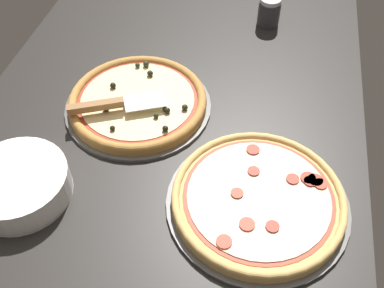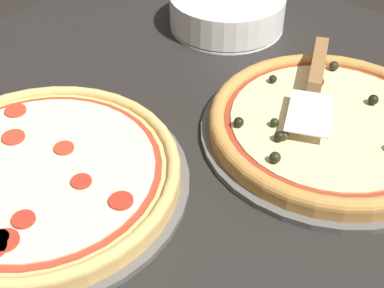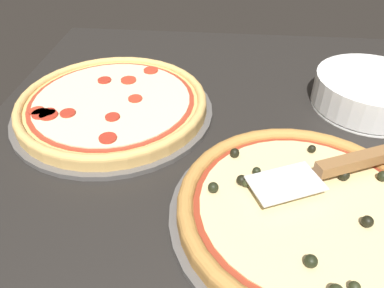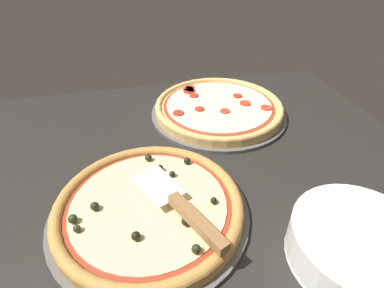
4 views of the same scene
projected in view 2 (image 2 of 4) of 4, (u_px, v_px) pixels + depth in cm
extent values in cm
cube|color=black|center=(298.00, 173.00, 81.07)|extent=(145.01, 106.20, 3.60)
cylinder|color=#565451|center=(326.00, 132.00, 84.73)|extent=(40.48, 40.48, 1.00)
cylinder|color=#B77F3D|center=(328.00, 126.00, 83.83)|extent=(38.06, 38.06, 1.77)
torus|color=#B77F3D|center=(329.00, 121.00, 83.25)|extent=(38.06, 38.06, 2.46)
cylinder|color=maroon|center=(329.00, 121.00, 83.20)|extent=(33.08, 33.08, 0.15)
cylinder|color=beige|center=(329.00, 120.00, 83.12)|extent=(31.21, 31.21, 0.40)
sphere|color=black|center=(279.00, 136.00, 78.62)|extent=(1.63, 1.63, 1.63)
sphere|color=black|center=(239.00, 122.00, 81.15)|extent=(1.60, 1.60, 1.60)
sphere|color=black|center=(334.00, 66.00, 92.98)|extent=(1.65, 1.65, 1.65)
sphere|color=black|center=(319.00, 82.00, 89.18)|extent=(1.78, 1.78, 1.78)
sphere|color=black|center=(373.00, 100.00, 85.43)|extent=(1.68, 1.68, 1.68)
sphere|color=black|center=(273.00, 79.00, 90.16)|extent=(1.37, 1.37, 1.37)
sphere|color=black|center=(275.00, 157.00, 75.09)|extent=(1.67, 1.67, 1.67)
sphere|color=#282D19|center=(286.00, 134.00, 79.13)|extent=(1.48, 1.48, 1.48)
sphere|color=black|center=(274.00, 122.00, 81.28)|extent=(1.38, 1.38, 1.38)
cylinder|color=#565451|center=(43.00, 183.00, 76.13)|extent=(42.11, 42.11, 1.00)
cylinder|color=#DBAD60|center=(40.00, 176.00, 75.11)|extent=(39.58, 39.58, 2.11)
torus|color=#DBAD60|center=(39.00, 170.00, 74.42)|extent=(39.58, 39.58, 1.88)
cylinder|color=#A33823|center=(39.00, 170.00, 74.37)|extent=(34.40, 34.40, 0.15)
cylinder|color=beige|center=(39.00, 169.00, 74.29)|extent=(32.45, 32.45, 0.40)
cylinder|color=#AD2D1E|center=(5.00, 240.00, 64.31)|extent=(3.58, 3.58, 0.40)
cylinder|color=#B73823|center=(13.00, 137.00, 78.87)|extent=(3.44, 3.44, 0.40)
cylinder|color=#AD2D1E|center=(81.00, 181.00, 71.91)|extent=(2.86, 2.86, 0.40)
cylinder|color=#B73823|center=(15.00, 111.00, 83.75)|extent=(3.37, 3.37, 0.40)
cylinder|color=#B73823|center=(64.00, 148.00, 77.03)|extent=(2.94, 2.94, 0.40)
cylinder|color=#AD2D1E|center=(23.00, 219.00, 66.83)|extent=(3.05, 3.05, 0.40)
cylinder|color=#AD2D1E|center=(121.00, 201.00, 69.22)|extent=(3.26, 3.26, 0.40)
cube|color=silver|center=(310.00, 113.00, 81.12)|extent=(10.47, 12.56, 0.24)
cube|color=olive|center=(318.00, 64.00, 89.86)|extent=(8.11, 14.37, 2.00)
cylinder|color=white|center=(226.00, 24.00, 111.75)|extent=(23.59, 23.59, 0.70)
cylinder|color=white|center=(227.00, 21.00, 111.30)|extent=(23.59, 23.59, 0.70)
cylinder|color=white|center=(227.00, 18.00, 110.84)|extent=(23.59, 23.59, 0.70)
cylinder|color=white|center=(227.00, 15.00, 110.38)|extent=(23.59, 23.59, 0.70)
cylinder|color=white|center=(227.00, 12.00, 109.92)|extent=(23.59, 23.59, 0.70)
cylinder|color=white|center=(227.00, 9.00, 109.46)|extent=(23.59, 23.59, 0.70)
cylinder|color=white|center=(227.00, 6.00, 109.00)|extent=(23.59, 23.59, 0.70)
cylinder|color=white|center=(227.00, 3.00, 108.54)|extent=(23.59, 23.59, 0.70)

